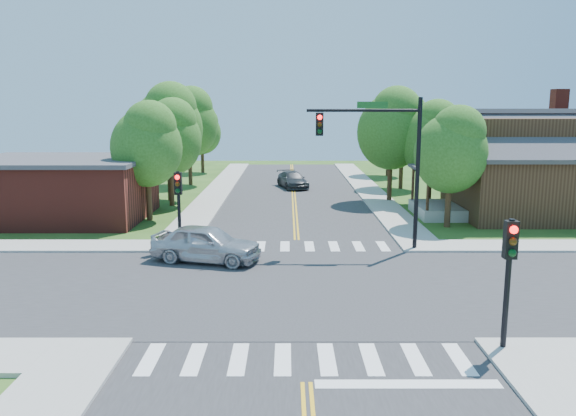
{
  "coord_description": "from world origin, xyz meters",
  "views": [
    {
      "loc": [
        -0.47,
        -20.43,
        6.81
      ],
      "look_at": [
        -0.45,
        4.82,
        2.2
      ],
      "focal_mm": 35.0,
      "sensor_mm": 36.0,
      "label": 1
    }
  ],
  "objects_px": {
    "signal_pole_se": "(509,260)",
    "car_dgrey": "(293,180)",
    "signal_pole_nw": "(178,195)",
    "signal_mast_ne": "(382,149)",
    "car_silver": "(206,244)",
    "house_ne": "(539,163)"
  },
  "relations": [
    {
      "from": "signal_pole_se",
      "to": "car_dgrey",
      "type": "distance_m",
      "value": 32.3
    },
    {
      "from": "signal_mast_ne",
      "to": "car_dgrey",
      "type": "bearing_deg",
      "value": 100.95
    },
    {
      "from": "house_ne",
      "to": "car_dgrey",
      "type": "bearing_deg",
      "value": 141.92
    },
    {
      "from": "signal_pole_se",
      "to": "signal_mast_ne",
      "type": "bearing_deg",
      "value": 98.56
    },
    {
      "from": "car_silver",
      "to": "signal_pole_nw",
      "type": "bearing_deg",
      "value": 52.1
    },
    {
      "from": "signal_mast_ne",
      "to": "house_ne",
      "type": "relative_size",
      "value": 0.55
    },
    {
      "from": "signal_pole_se",
      "to": "house_ne",
      "type": "bearing_deg",
      "value": 64.42
    },
    {
      "from": "signal_mast_ne",
      "to": "signal_pole_se",
      "type": "height_order",
      "value": "signal_mast_ne"
    },
    {
      "from": "signal_mast_ne",
      "to": "signal_pole_se",
      "type": "bearing_deg",
      "value": -81.44
    },
    {
      "from": "signal_pole_se",
      "to": "car_dgrey",
      "type": "bearing_deg",
      "value": 100.11
    },
    {
      "from": "signal_mast_ne",
      "to": "signal_pole_nw",
      "type": "distance_m",
      "value": 9.76
    },
    {
      "from": "signal_pole_se",
      "to": "car_dgrey",
      "type": "xyz_separation_m",
      "value": [
        -5.66,
        31.74,
        -2.0
      ]
    },
    {
      "from": "car_silver",
      "to": "car_dgrey",
      "type": "bearing_deg",
      "value": 5.36
    },
    {
      "from": "car_silver",
      "to": "car_dgrey",
      "type": "distance_m",
      "value": 22.97
    },
    {
      "from": "signal_mast_ne",
      "to": "signal_pole_se",
      "type": "xyz_separation_m",
      "value": [
        1.69,
        -11.21,
        -2.19
      ]
    },
    {
      "from": "house_ne",
      "to": "car_silver",
      "type": "xyz_separation_m",
      "value": [
        -19.16,
        -10.73,
        -2.5
      ]
    },
    {
      "from": "signal_mast_ne",
      "to": "car_dgrey",
      "type": "relative_size",
      "value": 1.47
    },
    {
      "from": "signal_pole_nw",
      "to": "signal_mast_ne",
      "type": "bearing_deg",
      "value": 0.07
    },
    {
      "from": "signal_pole_se",
      "to": "house_ne",
      "type": "xyz_separation_m",
      "value": [
        9.51,
        19.86,
        0.67
      ]
    },
    {
      "from": "signal_pole_se",
      "to": "car_dgrey",
      "type": "relative_size",
      "value": 0.77
    },
    {
      "from": "car_silver",
      "to": "car_dgrey",
      "type": "height_order",
      "value": "car_silver"
    },
    {
      "from": "signal_pole_se",
      "to": "car_silver",
      "type": "bearing_deg",
      "value": 136.61
    }
  ]
}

